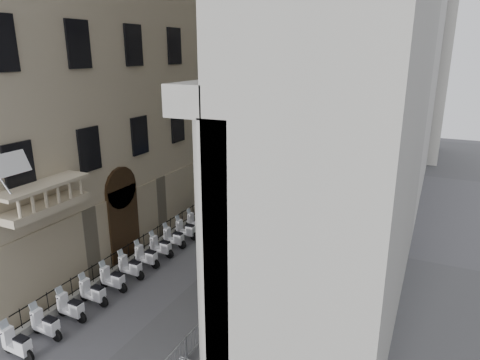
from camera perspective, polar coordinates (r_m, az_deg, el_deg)
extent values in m
cube|color=beige|center=(54.82, 14.72, 19.73)|extent=(22.00, 10.00, 30.00)
cylinder|color=white|center=(37.63, 1.50, 0.46)|extent=(0.06, 0.06, 2.23)
cylinder|color=white|center=(36.63, 5.57, -0.07)|extent=(0.06, 0.06, 2.23)
cylinder|color=white|center=(40.15, 3.13, 1.49)|extent=(0.06, 0.06, 2.23)
cylinder|color=white|center=(39.22, 6.97, 1.02)|extent=(0.06, 0.06, 2.23)
cube|color=white|center=(38.07, 4.33, 2.43)|extent=(3.04, 3.04, 0.12)
cone|color=white|center=(37.95, 4.35, 3.17)|extent=(4.06, 4.06, 1.01)
cylinder|color=gray|center=(34.11, -1.56, 2.99)|extent=(0.16, 0.16, 7.12)
cylinder|color=gray|center=(33.39, 0.24, 8.91)|extent=(2.01, 0.94, 0.12)
cube|color=gray|center=(33.37, 1.94, 8.82)|extent=(0.49, 0.35, 0.13)
cube|color=black|center=(28.97, -4.09, -4.94)|extent=(0.44, 0.97, 1.97)
cube|color=#19E54C|center=(28.79, -3.87, -4.60)|extent=(0.17, 0.71, 1.10)
imported|color=#0D0D36|center=(36.14, 5.00, -0.83)|extent=(0.67, 0.54, 1.58)
imported|color=black|center=(43.44, 13.33, 1.88)|extent=(1.04, 0.98, 1.70)
imported|color=black|center=(44.66, 8.99, 2.49)|extent=(0.95, 0.93, 1.65)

